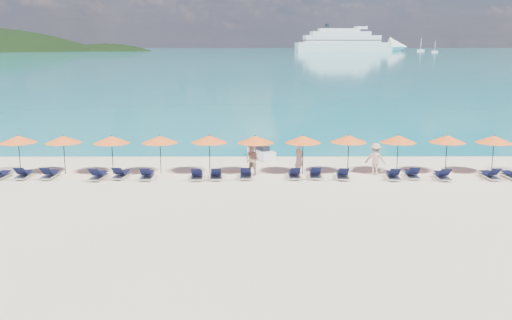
{
  "coord_description": "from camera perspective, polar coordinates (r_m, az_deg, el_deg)",
  "views": [
    {
      "loc": [
        -0.1,
        -27.1,
        7.35
      ],
      "look_at": [
        0.0,
        3.0,
        1.2
      ],
      "focal_mm": 40.0,
      "sensor_mm": 36.0,
      "label": 1
    }
  ],
  "objects": [
    {
      "name": "lounger_1",
      "position": [
        34.28,
        -22.23,
        -1.3
      ],
      "size": [
        0.71,
        1.73,
        0.66
      ],
      "rotation": [
        0.0,
        0.0,
        0.05
      ],
      "color": "silver",
      "rests_on": "ground"
    },
    {
      "name": "ground",
      "position": [
        28.08,
        0.02,
        -3.63
      ],
      "size": [
        1400.0,
        1400.0,
        0.0
      ],
      "primitive_type": "plane",
      "color": "beige"
    },
    {
      "name": "lounger_8",
      "position": [
        31.73,
        -1.02,
        -1.41
      ],
      "size": [
        0.64,
        1.71,
        0.66
      ],
      "rotation": [
        0.0,
        0.0,
        -0.01
      ],
      "color": "silver",
      "rests_on": "ground"
    },
    {
      "name": "sea",
      "position": [
        687.14,
        -0.18,
        10.94
      ],
      "size": [
        1600.0,
        1300.0,
        0.01
      ],
      "primitive_type": "cube",
      "color": "#1FA9B2",
      "rests_on": "ground"
    },
    {
      "name": "lounger_2",
      "position": [
        33.73,
        -19.91,
        -1.33
      ],
      "size": [
        0.66,
        1.71,
        0.66
      ],
      "rotation": [
        0.0,
        0.0,
        -0.02
      ],
      "color": "silver",
      "rests_on": "ground"
    },
    {
      "name": "lounger_11",
      "position": [
        31.95,
        8.66,
        -1.45
      ],
      "size": [
        0.75,
        1.74,
        0.66
      ],
      "rotation": [
        0.0,
        0.0,
        -0.08
      ],
      "color": "silver",
      "rests_on": "ground"
    },
    {
      "name": "umbrella_1",
      "position": [
        34.24,
        -18.72,
        1.97
      ],
      "size": [
        2.1,
        2.1,
        2.28
      ],
      "color": "black",
      "rests_on": "ground"
    },
    {
      "name": "beachgoer_b",
      "position": [
        32.31,
        -0.4,
        -0.0
      ],
      "size": [
        0.99,
        0.89,
        1.76
      ],
      "primitive_type": "imported",
      "rotation": [
        0.0,
        0.0,
        -0.6
      ],
      "color": "tan",
      "rests_on": "ground"
    },
    {
      "name": "sailboat_far",
      "position": [
        585.37,
        16.14,
        10.51
      ],
      "size": [
        6.71,
        2.24,
        12.29
      ],
      "color": "silver",
      "rests_on": "ground"
    },
    {
      "name": "umbrella_7",
      "position": [
        33.03,
        9.25,
        2.11
      ],
      "size": [
        2.1,
        2.1,
        2.28
      ],
      "color": "black",
      "rests_on": "ground"
    },
    {
      "name": "umbrella_2",
      "position": [
        33.35,
        -14.25,
        1.99
      ],
      "size": [
        2.1,
        2.1,
        2.28
      ],
      "color": "black",
      "rests_on": "ground"
    },
    {
      "name": "umbrella_5",
      "position": [
        32.38,
        -0.04,
        2.07
      ],
      "size": [
        2.1,
        2.1,
        2.28
      ],
      "color": "black",
      "rests_on": "ground"
    },
    {
      "name": "jetski",
      "position": [
        37.14,
        0.56,
        0.68
      ],
      "size": [
        1.89,
        2.53,
        0.85
      ],
      "rotation": [
        0.0,
        0.0,
        0.48
      ],
      "color": "white",
      "rests_on": "ground"
    },
    {
      "name": "umbrella_4",
      "position": [
        32.63,
        -4.69,
        2.1
      ],
      "size": [
        2.1,
        2.1,
        2.28
      ],
      "color": "black",
      "rests_on": "ground"
    },
    {
      "name": "headland_small",
      "position": [
        607.41,
        -14.59,
        7.19
      ],
      "size": [
        162.0,
        126.0,
        85.5
      ],
      "color": "black",
      "rests_on": "ground"
    },
    {
      "name": "umbrella_8",
      "position": [
        33.56,
        14.05,
        2.06
      ],
      "size": [
        2.1,
        2.1,
        2.28
      ],
      "color": "black",
      "rests_on": "ground"
    },
    {
      "name": "lounger_7",
      "position": [
        31.63,
        -4.03,
        -1.48
      ],
      "size": [
        0.75,
        1.74,
        0.66
      ],
      "rotation": [
        0.0,
        0.0,
        0.08
      ],
      "color": "silver",
      "rests_on": "ground"
    },
    {
      "name": "umbrella_6",
      "position": [
        32.56,
        4.73,
        2.08
      ],
      "size": [
        2.1,
        2.1,
        2.28
      ],
      "color": "black",
      "rests_on": "ground"
    },
    {
      "name": "lounger_0",
      "position": [
        34.58,
        -24.22,
        -1.36
      ],
      "size": [
        0.71,
        1.73,
        0.66
      ],
      "rotation": [
        0.0,
        0.0,
        -0.06
      ],
      "color": "silver",
      "rests_on": "ground"
    },
    {
      "name": "lounger_12",
      "position": [
        32.39,
        13.54,
        -1.47
      ],
      "size": [
        0.75,
        1.74,
        0.66
      ],
      "rotation": [
        0.0,
        0.0,
        -0.07
      ],
      "color": "silver",
      "rests_on": "ground"
    },
    {
      "name": "lounger_14",
      "position": [
        33.08,
        18.13,
        -1.45
      ],
      "size": [
        0.69,
        1.73,
        0.66
      ],
      "rotation": [
        0.0,
        0.0,
        -0.04
      ],
      "color": "silver",
      "rests_on": "ground"
    },
    {
      "name": "umbrella_0",
      "position": [
        35.16,
        -22.7,
        1.92
      ],
      "size": [
        2.1,
        2.1,
        2.28
      ],
      "color": "black",
      "rests_on": "ground"
    },
    {
      "name": "umbrella_10",
      "position": [
        35.16,
        22.72,
        1.92
      ],
      "size": [
        2.1,
        2.1,
        2.28
      ],
      "color": "black",
      "rests_on": "ground"
    },
    {
      "name": "beachgoer_a",
      "position": [
        32.72,
        4.32,
        0.1
      ],
      "size": [
        0.75,
        0.75,
        1.75
      ],
      "primitive_type": "imported",
      "rotation": [
        0.0,
        0.0,
        0.78
      ],
      "color": "tan",
      "rests_on": "ground"
    },
    {
      "name": "lounger_3",
      "position": [
        32.62,
        -15.48,
        -1.48
      ],
      "size": [
        0.79,
        1.76,
        0.66
      ],
      "rotation": [
        0.0,
        0.0,
        -0.1
      ],
      "color": "silver",
      "rests_on": "ground"
    },
    {
      "name": "beachgoer_c",
      "position": [
        33.15,
        11.86,
        0.1
      ],
      "size": [
        1.3,
        0.93,
        1.83
      ],
      "primitive_type": "imported",
      "rotation": [
        0.0,
        0.0,
        2.78
      ],
      "color": "tan",
      "rests_on": "ground"
    },
    {
      "name": "lounger_6",
      "position": [
        31.65,
        -5.94,
        -1.5
      ],
      "size": [
        0.69,
        1.72,
        0.66
      ],
      "rotation": [
        0.0,
        0.0,
        0.04
      ],
      "color": "silver",
      "rests_on": "ground"
    },
    {
      "name": "lounger_10",
      "position": [
        31.96,
        5.95,
        -1.38
      ],
      "size": [
        0.7,
        1.73,
        0.66
      ],
      "rotation": [
        0.0,
        0.0,
        -0.05
      ],
      "color": "silver",
      "rests_on": "ground"
    },
    {
      "name": "umbrella_3",
      "position": [
        32.89,
        -9.59,
        2.05
      ],
      "size": [
        2.1,
        2.1,
        2.28
      ],
      "color": "black",
      "rests_on": "ground"
    },
    {
      "name": "lounger_15",
      "position": [
        34.11,
        22.37,
        -1.37
      ],
      "size": [
        0.7,
        1.73,
        0.66
      ],
      "rotation": [
        0.0,
        0.0,
        0.05
      ],
      "color": "silver",
      "rests_on": "ground"
    },
    {
      "name": "sailboat_near",
      "position": [
        529.6,
        17.44,
        10.35
      ],
      "size": [
        5.39,
        1.8,
        9.89
      ],
      "color": "silver",
      "rests_on": "ground"
    },
    {
      "name": "lounger_5",
      "position": [
        32.09,
        -10.84,
        -1.47
      ],
      "size": [
        0.64,
        1.71,
        0.66
      ],
      "rotation": [
        0.0,
        0.0,
        0.01
      ],
      "color": "silver",
      "rests_on": "ground"
    },
    {
      "name": "lounger_13",
      "position": [
        32.92,
        15.33,
        -1.35
      ],
      "size": [
        0.72,
        1.74,
        0.66
      ],
      "rotation": [
        0.0,
        0.0,
        -0.06
      ],
      "color": "silver",
      "rests_on": "ground"
    },
    {
      "name": "lounger_4",
      "position": [
        32.63,
        -13.36,
        -1.36
      ],
      "size": [
        0.77,
        1.75,
        0.66
      ],
      "rotation": [
        0.0,
        0.0,
        -0.09
      ],
      "color": "silver",
      "rests_on": "ground"
    },
    {
      "name": "lounger_16",
      "position": [
        34.57,
        24.24,
        -1.36
      ],
      "size": [
        0.76,
        1.75,
        0.66
      ],
      "rotation": [
        0.0,
        0.0,
        0.09
      ],
      "color": "silver",
      "rests_on": "ground"
    },
    {
      "name": "cruise_ship",
      "position": [
        579.58,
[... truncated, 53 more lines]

